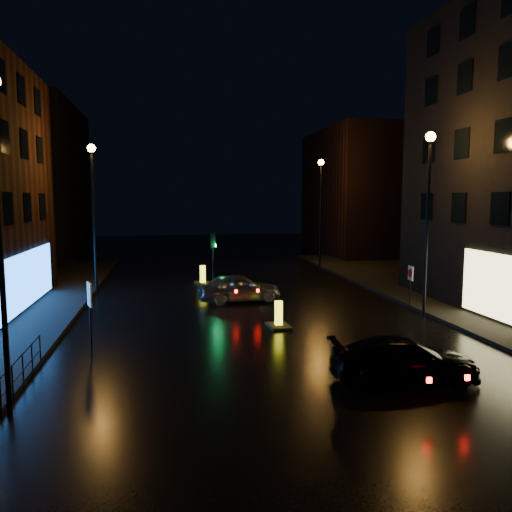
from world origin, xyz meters
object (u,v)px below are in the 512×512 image
object	(u,v)px
traffic_signal	(213,283)
road_sign_left	(90,301)
dark_sedan	(404,360)
bollard_near	(279,321)
bollard_far	(203,280)
road_sign_right	(410,277)
silver_hatchback	(239,288)

from	to	relation	value
traffic_signal	road_sign_left	xyz separation A→B (m)	(-5.30, -11.21, 1.41)
dark_sedan	bollard_near	world-z (taller)	dark_sedan
dark_sedan	bollard_near	size ratio (longest dim) A/B	3.28
traffic_signal	bollard_far	bearing A→B (deg)	100.04
dark_sedan	bollard_far	size ratio (longest dim) A/B	2.95
bollard_far	road_sign_right	size ratio (longest dim) A/B	0.70
bollard_near	road_sign_left	world-z (taller)	road_sign_left
road_sign_right	road_sign_left	bearing A→B (deg)	20.66
dark_sedan	bollard_far	bearing A→B (deg)	19.47
traffic_signal	bollard_far	distance (m)	2.54
traffic_signal	bollard_far	world-z (taller)	traffic_signal
traffic_signal	silver_hatchback	bearing A→B (deg)	-71.75
dark_sedan	road_sign_left	distance (m)	10.55
dark_sedan	traffic_signal	bearing A→B (deg)	20.21
dark_sedan	bollard_near	distance (m)	7.13
silver_hatchback	dark_sedan	bearing A→B (deg)	-171.10
traffic_signal	dark_sedan	xyz separation A→B (m)	(4.28, -15.46, 0.14)
bollard_near	road_sign_right	xyz separation A→B (m)	(7.14, 2.30, 1.35)
traffic_signal	silver_hatchback	distance (m)	3.41
bollard_far	traffic_signal	bearing A→B (deg)	-88.67
silver_hatchback	road_sign_right	world-z (taller)	road_sign_right
road_sign_left	road_sign_right	world-z (taller)	road_sign_left
bollard_far	road_sign_left	distance (m)	14.63
dark_sedan	road_sign_right	xyz separation A→B (m)	(4.82, 9.03, 0.96)
bollard_far	road_sign_left	xyz separation A→B (m)	(-4.86, -13.71, 1.65)
bollard_far	road_sign_left	size ratio (longest dim) A/B	0.59
silver_hatchback	road_sign_right	bearing A→B (deg)	-117.57
bollard_near	silver_hatchback	bearing A→B (deg)	95.07
bollard_near	road_sign_right	distance (m)	7.63
dark_sedan	silver_hatchback	bearing A→B (deg)	19.46
bollard_near	road_sign_left	distance (m)	7.84
silver_hatchback	road_sign_left	world-z (taller)	road_sign_left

